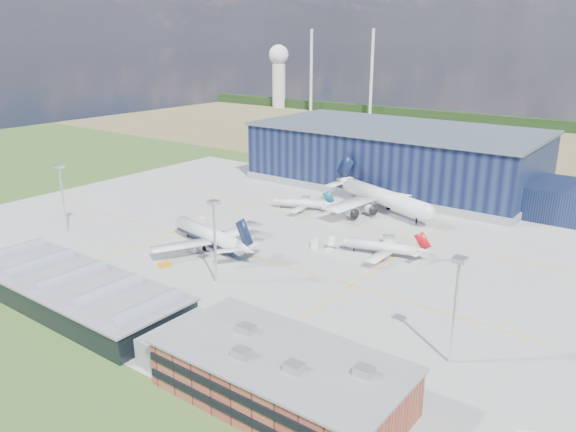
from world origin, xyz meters
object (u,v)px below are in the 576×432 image
at_px(gse_tug_b, 108,271).
at_px(car_a, 160,303).
at_px(hangar, 401,160).
at_px(gse_cart_b, 202,219).
at_px(gse_van_b, 315,244).
at_px(light_mast_west, 62,188).
at_px(ops_building, 281,376).
at_px(airliner_red, 382,242).
at_px(airliner_regional, 300,200).
at_px(car_b, 268,346).
at_px(airliner_widebody, 385,189).
at_px(gse_tug_a, 165,264).
at_px(light_mast_east, 456,293).
at_px(airstair, 333,245).
at_px(airliner_navy, 209,227).
at_px(light_mast_center, 214,228).

height_order(gse_tug_b, car_a, gse_tug_b).
xyz_separation_m(hangar, gse_cart_b, (-34.94, -88.57, -11.01)).
bearing_deg(gse_van_b, light_mast_west, 174.01).
bearing_deg(ops_building, airliner_red, 104.24).
bearing_deg(car_a, airliner_regional, 36.21).
bearing_deg(gse_tug_b, car_b, 11.75).
relative_size(hangar, airliner_red, 5.31).
bearing_deg(hangar, gse_van_b, -81.41).
xyz_separation_m(airliner_widebody, gse_tug_a, (-25.73, -84.99, -8.38)).
height_order(airliner_red, car_b, airliner_red).
bearing_deg(gse_cart_b, light_mast_east, -96.47).
bearing_deg(airliner_regional, airliner_red, 130.70).
bearing_deg(gse_cart_b, gse_tug_b, -152.70).
relative_size(light_mast_west, airstair, 5.03).
bearing_deg(car_a, gse_cart_b, 60.18).
bearing_deg(airliner_navy, car_a, 128.55).
bearing_deg(airstair, airliner_navy, -158.74).
relative_size(ops_building, airliner_regional, 1.86).
bearing_deg(car_a, light_mast_west, 98.83).
relative_size(airliner_widebody, gse_tug_b, 18.25).
bearing_deg(car_b, airliner_red, 0.86).
relative_size(ops_building, gse_tug_b, 15.04).
relative_size(light_mast_west, light_mast_east, 1.00).
height_order(gse_tug_b, airstair, airstair).
bearing_deg(light_mast_east, hangar, 120.05).
bearing_deg(gse_tug_a, gse_tug_b, -116.89).
distance_m(gse_cart_b, car_b, 92.10).
height_order(light_mast_east, airliner_navy, light_mast_east).
height_order(airliner_navy, gse_tug_b, airliner_navy).
relative_size(light_mast_center, gse_tug_a, 6.61).
bearing_deg(gse_tug_a, airliner_widebody, 82.00).
bearing_deg(light_mast_east, gse_van_b, 147.14).
distance_m(light_mast_center, gse_tug_b, 35.01).
height_order(light_mast_west, car_b, light_mast_west).
bearing_deg(light_mast_center, gse_tug_a, -177.38).
distance_m(hangar, light_mast_west, 139.77).
relative_size(gse_van_b, airstair, 1.06).
height_order(airliner_widebody, gse_tug_a, airliner_widebody).
xyz_separation_m(light_mast_east, gse_tug_b, (-93.73, -13.50, -14.77)).
xyz_separation_m(hangar, light_mast_east, (72.19, -124.80, 3.82)).
height_order(light_mast_west, gse_tug_a, light_mast_west).
relative_size(airliner_red, airliner_regional, 1.10).
height_order(ops_building, gse_tug_b, ops_building).
height_order(light_mast_west, gse_van_b, light_mast_west).
bearing_deg(car_b, car_a, 85.22).
bearing_deg(airliner_red, gse_tug_a, 29.86).
height_order(light_mast_center, gse_tug_a, light_mast_center).
xyz_separation_m(light_mast_east, car_b, (-32.69, -18.00, -14.81)).
distance_m(gse_tug_b, gse_van_b, 62.20).
distance_m(airliner_widebody, gse_cart_b, 68.45).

